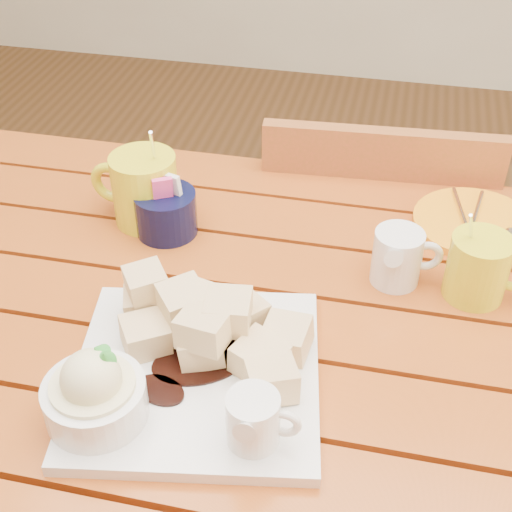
% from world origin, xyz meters
% --- Properties ---
extents(table, '(1.20, 0.79, 0.75)m').
position_xyz_m(table, '(0.00, 0.00, 0.64)').
color(table, '#934113').
rests_on(table, ground).
extents(dessert_plate, '(0.32, 0.32, 0.11)m').
position_xyz_m(dessert_plate, '(-0.05, -0.13, 0.78)').
color(dessert_plate, white).
rests_on(dessert_plate, table).
extents(coffee_mug_left, '(0.14, 0.10, 0.16)m').
position_xyz_m(coffee_mug_left, '(-0.20, 0.18, 0.81)').
color(coffee_mug_left, yellow).
rests_on(coffee_mug_left, table).
extents(coffee_mug_right, '(0.11, 0.08, 0.13)m').
position_xyz_m(coffee_mug_right, '(0.29, 0.11, 0.80)').
color(coffee_mug_right, yellow).
rests_on(coffee_mug_right, table).
extents(cream_pitcher, '(0.10, 0.08, 0.08)m').
position_xyz_m(cream_pitcher, '(0.18, 0.11, 0.79)').
color(cream_pitcher, white).
rests_on(cream_pitcher, table).
extents(sugar_caddy, '(0.09, 0.09, 0.10)m').
position_xyz_m(sugar_caddy, '(-0.16, 0.16, 0.79)').
color(sugar_caddy, black).
rests_on(sugar_caddy, table).
extents(orange_saucer, '(0.18, 0.18, 0.02)m').
position_xyz_m(orange_saucer, '(0.29, 0.27, 0.76)').
color(orange_saucer, orange).
rests_on(orange_saucer, table).
extents(chair_far, '(0.42, 0.42, 0.84)m').
position_xyz_m(chair_far, '(0.13, 0.49, 0.47)').
color(chair_far, brown).
rests_on(chair_far, ground).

